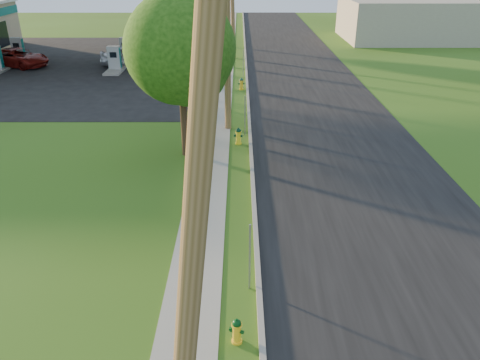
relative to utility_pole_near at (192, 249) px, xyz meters
name	(u,v)px	position (x,y,z in m)	size (l,w,h in m)	color
road	(358,190)	(5.10, 11.00, -4.79)	(8.00, 120.00, 0.02)	black
curb	(253,188)	(1.10, 11.00, -4.73)	(0.15, 120.00, 0.15)	gray
sidewalk	(207,190)	(-0.65, 11.00, -4.79)	(1.50, 120.00, 0.03)	gray
forecourt	(41,66)	(-15.40, 33.00, -4.79)	(26.00, 28.00, 0.02)	black
utility_pole_near	(192,249)	(0.00, 0.00, 0.00)	(1.40, 0.32, 9.48)	brown
utility_pole_mid	(227,28)	(0.00, 18.00, 0.15)	(1.40, 0.32, 9.80)	brown
sign_post_near	(250,258)	(0.85, 5.20, -3.80)	(0.05, 0.04, 2.00)	gray
sign_post_mid	(245,116)	(0.85, 17.00, -3.80)	(0.05, 0.04, 2.00)	gray
sign_post_far	(243,63)	(0.85, 29.20, -3.80)	(0.05, 0.04, 2.00)	gray
fuel_pump_ne	(115,62)	(-8.90, 31.00, -4.08)	(1.20, 3.20, 1.90)	gray
fuel_pump_sw	(19,52)	(-17.90, 35.00, -4.08)	(1.20, 3.20, 1.90)	gray
fuel_pump_se	(126,52)	(-8.90, 35.00, -4.08)	(1.20, 3.20, 1.90)	gray
price_pylon	(161,6)	(-3.90, 23.50, 0.63)	(0.34, 2.04, 6.85)	gray
distant_building	(413,19)	(18.60, 46.00, -2.80)	(14.00, 10.00, 4.00)	#9F9588
tree_verge	(182,54)	(-1.73, 14.46, -0.34)	(4.57, 4.57, 6.92)	#382416
hydrant_near	(237,331)	(0.52, 3.27, -4.47)	(0.35, 0.31, 0.68)	yellow
hydrant_mid	(238,136)	(0.53, 15.82, -4.41)	(0.42, 0.38, 0.81)	yellow
hydrant_far	(241,84)	(0.71, 25.64, -4.41)	(0.41, 0.37, 0.81)	gold
car_red	(17,58)	(-17.05, 32.74, -4.09)	(2.35, 5.10, 1.42)	maroon
car_silver	(130,55)	(-8.25, 33.25, -4.02)	(1.86, 4.62, 1.57)	#B9BCC2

